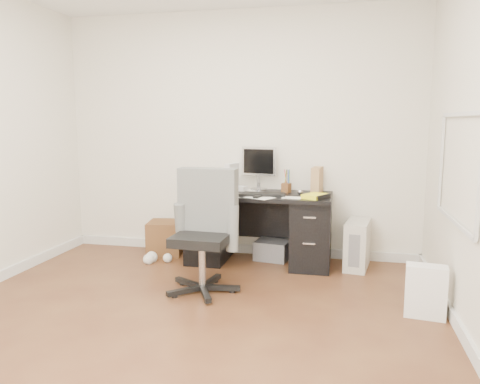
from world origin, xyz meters
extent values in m
plane|color=#482517|center=(0.00, 0.00, 0.00)|extent=(4.00, 4.00, 0.00)
cube|color=silver|center=(0.00, 2.00, 1.35)|extent=(4.00, 0.02, 2.70)
cube|color=silver|center=(0.00, 1.99, 0.05)|extent=(4.00, 0.03, 0.10)
cube|color=silver|center=(1.99, 0.00, 0.05)|extent=(0.03, 4.00, 0.10)
cube|color=black|center=(0.30, 1.65, 0.73)|extent=(1.50, 0.70, 0.04)
cube|color=black|center=(-0.25, 1.65, 0.35)|extent=(0.40, 0.60, 0.71)
cube|color=black|center=(0.85, 1.65, 0.35)|extent=(0.40, 0.60, 0.71)
cube|color=black|center=(0.30, 1.98, 0.45)|extent=(0.70, 0.03, 0.51)
cube|color=black|center=(0.35, 1.51, 0.76)|extent=(0.50, 0.23, 0.03)
sphere|color=#B9B9BE|center=(0.72, 1.67, 0.78)|extent=(0.06, 0.06, 0.06)
cylinder|color=navy|center=(-0.16, 1.68, 0.83)|extent=(0.09, 0.09, 0.16)
cube|color=silver|center=(-0.05, 1.88, 0.90)|extent=(0.16, 0.27, 0.29)
cube|color=#A3754F|center=(0.89, 1.83, 0.89)|extent=(0.15, 0.25, 0.27)
cube|color=#FFFA1B|center=(0.90, 1.47, 0.77)|extent=(0.28, 0.30, 0.04)
cube|color=#AFAB9E|center=(1.32, 1.70, 0.25)|extent=(0.29, 0.52, 0.49)
cube|color=white|center=(1.80, 0.54, 0.20)|extent=(0.33, 0.26, 0.41)
cube|color=#523518|center=(-0.80, 1.76, 0.19)|extent=(0.43, 0.43, 0.38)
cube|color=slate|center=(0.42, 1.80, 0.10)|extent=(0.40, 0.34, 0.21)
camera|label=1|loc=(1.14, -3.12, 1.49)|focal=35.00mm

